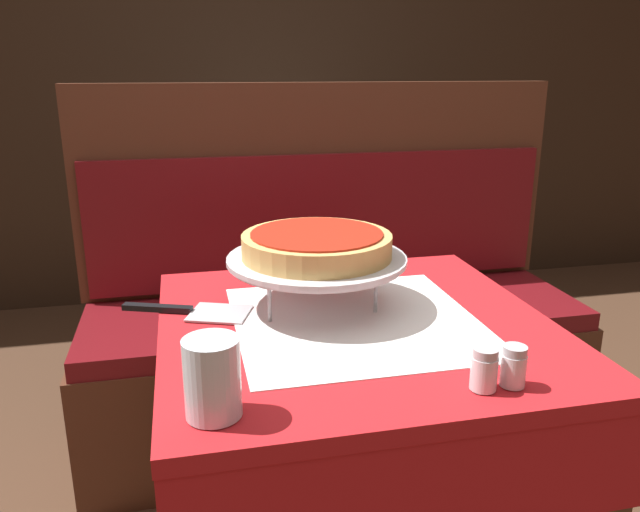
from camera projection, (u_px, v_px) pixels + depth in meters
dining_table_front at (355, 376)px, 1.26m from camera, size 0.76×0.76×0.77m
dining_table_rear at (289, 196)px, 2.98m from camera, size 0.74×0.74×0.77m
booth_bench at (333, 341)px, 2.14m from camera, size 1.65×0.52×1.20m
back_wall_panel at (236, 76)px, 3.27m from camera, size 6.00×0.04×2.40m
pizza_pan_stand at (317, 261)px, 1.27m from camera, size 0.37×0.37×0.11m
deep_dish_pizza at (317, 244)px, 1.26m from camera, size 0.30×0.30×0.05m
pizza_server at (192, 311)px, 1.26m from camera, size 0.27×0.15×0.01m
water_glass_near at (212, 378)px, 0.87m from camera, size 0.08×0.08×0.12m
salt_shaker at (484, 369)px, 0.95m from camera, size 0.04×0.04×0.07m
pepper_shaker at (514, 366)px, 0.96m from camera, size 0.04×0.04×0.07m
condiment_caddy at (279, 164)px, 2.91m from camera, size 0.13×0.13×0.18m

